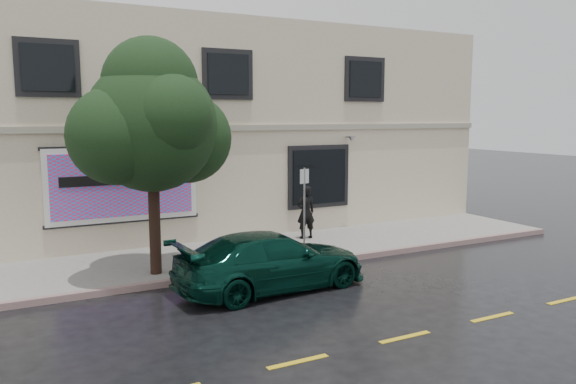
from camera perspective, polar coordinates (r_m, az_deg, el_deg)
name	(u,v)px	position (r m, az deg, el deg)	size (l,w,h in m)	color
ground	(309,286)	(13.38, 2.12, -9.50)	(90.00, 90.00, 0.00)	black
sidewalk	(252,253)	(16.15, -3.64, -6.20)	(20.00, 3.50, 0.15)	#9B9993
curb	(280,267)	(14.62, -0.82, -7.68)	(20.00, 0.18, 0.16)	slate
road_marking	(405,337)	(10.66, 11.79, -14.23)	(19.00, 0.12, 0.01)	gold
building	(188,129)	(21.07, -10.12, 6.36)	(20.00, 8.12, 7.00)	beige
billboard	(124,184)	(16.42, -16.37, 0.75)	(4.30, 0.16, 2.20)	white
car	(272,261)	(12.95, -1.68, -7.01)	(2.02, 4.57, 1.33)	black
pedestrian	(306,212)	(17.54, 1.82, -2.05)	(0.61, 0.40, 1.66)	black
umbrella	(306,175)	(17.38, 1.83, 1.77)	(0.93, 0.93, 0.69)	black
street_tree	(151,126)	(13.69, -13.70, 6.48)	(3.12, 3.12, 5.14)	black
fire_hydrant	(221,256)	(14.20, -6.82, -6.44)	(0.29, 0.27, 0.71)	white
sign_pole	(304,203)	(15.29, 1.67, -1.08)	(0.30, 0.07, 2.42)	gray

